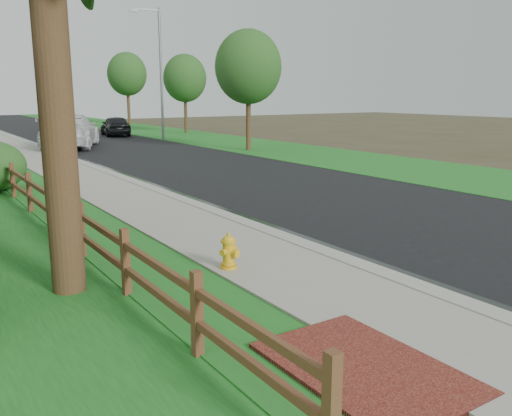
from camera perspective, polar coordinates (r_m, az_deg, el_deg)
ground at (r=8.65m, az=17.24°, el=-9.77°), size 120.00×120.00×0.00m
road at (r=41.59m, az=-18.19°, el=7.14°), size 8.00×90.00×0.02m
curb at (r=40.68m, az=-23.93°, el=6.68°), size 0.40×90.00×0.12m
wet_gutter at (r=40.75m, az=-23.44°, el=6.67°), size 0.50×90.00×0.00m
verge_far at (r=43.91m, az=-9.42°, el=7.81°), size 6.00×90.00×0.04m
brick_patch at (r=6.52m, az=11.43°, el=-16.40°), size 1.60×2.40×0.11m
ranch_fence at (r=12.00m, az=-19.48°, el=-0.78°), size 0.12×16.92×1.10m
fire_hydrant at (r=9.55m, az=-2.89°, el=-4.64°), size 0.42×0.34×0.64m
white_suv at (r=33.26m, az=-18.98°, el=7.70°), size 5.14×7.22×1.94m
dark_car_mid at (r=41.77m, az=-14.58°, el=8.39°), size 2.42×4.51×1.46m
dark_car_far at (r=45.90m, az=-19.78°, el=8.32°), size 1.63×4.30×1.40m
streetlight at (r=37.40m, az=-10.24°, el=14.47°), size 1.96×0.58×8.54m
tree_near_right at (r=29.97m, az=-0.82°, el=14.61°), size 3.60×3.60×6.47m
tree_mid_right at (r=43.69m, az=-7.51°, el=13.38°), size 3.36×3.36×6.10m
tree_far_right at (r=55.67m, az=-13.42°, el=13.54°), size 3.80×3.80×7.01m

